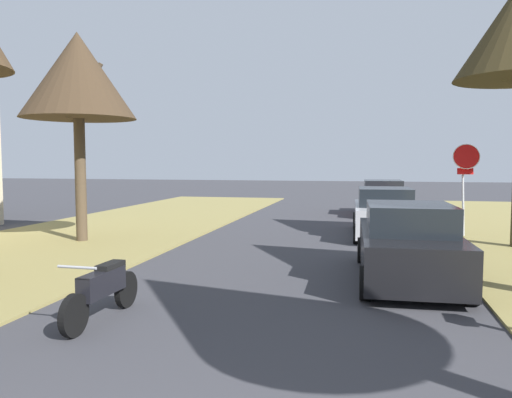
{
  "coord_description": "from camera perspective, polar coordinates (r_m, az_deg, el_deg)",
  "views": [
    {
      "loc": [
        1.6,
        -1.68,
        2.42
      ],
      "look_at": [
        -0.43,
        7.45,
        1.71
      ],
      "focal_mm": 35.21,
      "sensor_mm": 36.0,
      "label": 1
    }
  ],
  "objects": [
    {
      "name": "parked_sedan_red",
      "position": [
        23.22,
        14.18,
        0.01
      ],
      "size": [
        2.05,
        4.45,
        1.57
      ],
      "color": "red",
      "rests_on": "ground"
    },
    {
      "name": "parked_motorcycle",
      "position": [
        8.05,
        -17.01,
        -9.75
      ],
      "size": [
        0.6,
        2.05,
        0.97
      ],
      "color": "black",
      "rests_on": "ground"
    },
    {
      "name": "street_tree_left_mid_b",
      "position": [
        15.94,
        -19.58,
        12.94
      ],
      "size": [
        3.32,
        3.32,
        6.12
      ],
      "color": "#4C3D2B",
      "rests_on": "grass_verge_left"
    },
    {
      "name": "parked_sedan_black",
      "position": [
        10.6,
        16.86,
        -5.05
      ],
      "size": [
        2.05,
        4.45,
        1.57
      ],
      "color": "black",
      "rests_on": "ground"
    },
    {
      "name": "stop_sign_far",
      "position": [
        17.12,
        22.69,
        3.09
      ],
      "size": [
        0.81,
        0.7,
        2.91
      ],
      "color": "#9EA0A5",
      "rests_on": "grass_verge_right"
    },
    {
      "name": "parked_sedan_silver",
      "position": [
        16.59,
        14.35,
        -1.67
      ],
      "size": [
        2.05,
        4.45,
        1.57
      ],
      "color": "#BCBCC1",
      "rests_on": "ground"
    }
  ]
}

